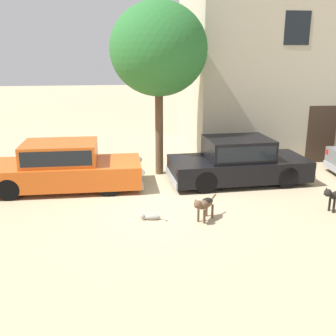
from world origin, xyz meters
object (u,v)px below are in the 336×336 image
Objects in this scene: parked_sedan_second at (238,161)px; stray_cat at (151,217)px; parked_sedan_nearest at (62,166)px; acacia_tree_left at (159,50)px; stray_dog_spotted at (204,204)px.

parked_sedan_second is 6.83× the size of stray_cat.
acacia_tree_left reaches higher than parked_sedan_nearest.
parked_sedan_second is at bearing -169.28° from stray_dog_spotted.
stray_dog_spotted is at bearing 175.88° from stray_cat.
acacia_tree_left is at bearing 149.59° from parked_sedan_second.
parked_sedan_second is 3.99m from stray_cat.
stray_cat is 0.12× the size of acacia_tree_left.
parked_sedan_second is 5.38× the size of stray_dog_spotted.
stray_cat is (-1.29, 0.20, -0.35)m from stray_dog_spotted.
parked_sedan_second reaches higher than stray_dog_spotted.
acacia_tree_left reaches higher than parked_sedan_second.
stray_cat is at bearing -47.55° from parked_sedan_nearest.
acacia_tree_left is at bearing -128.87° from stray_dog_spotted.
parked_sedan_nearest is 0.87× the size of acacia_tree_left.
parked_sedan_nearest is 7.28× the size of stray_cat.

